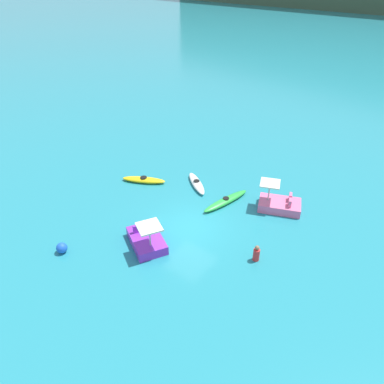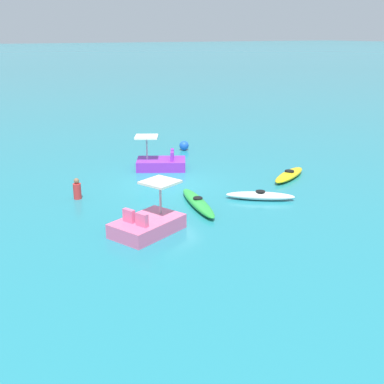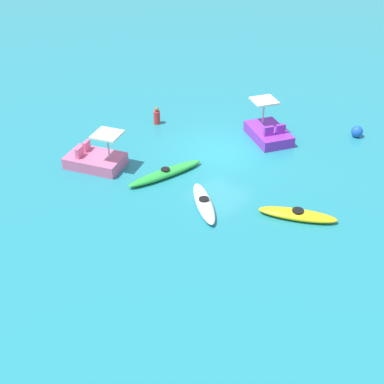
# 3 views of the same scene
# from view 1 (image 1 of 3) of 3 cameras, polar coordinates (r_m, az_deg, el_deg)

# --- Properties ---
(ground_plane) EXTENTS (600.00, 600.00, 0.00)m
(ground_plane) POSITION_cam_1_polar(r_m,az_deg,el_deg) (19.31, -0.40, -5.79)
(ground_plane) COLOR teal
(kayak_white) EXTENTS (2.62, 2.13, 0.37)m
(kayak_white) POSITION_cam_1_polar(r_m,az_deg,el_deg) (22.85, 0.75, 1.43)
(kayak_white) COLOR white
(kayak_white) RESTS_ON ground_plane
(kayak_yellow) EXTENTS (2.87, 1.98, 0.37)m
(kayak_yellow) POSITION_cam_1_polar(r_m,az_deg,el_deg) (23.44, -7.86, 1.98)
(kayak_yellow) COLOR yellow
(kayak_yellow) RESTS_ON ground_plane
(kayak_green) EXTENTS (1.28, 3.59, 0.37)m
(kayak_green) POSITION_cam_1_polar(r_m,az_deg,el_deg) (21.23, 5.53, -1.43)
(kayak_green) COLOR green
(kayak_green) RESTS_ON ground_plane
(pedal_boat_purple) EXTENTS (2.82, 2.45, 1.68)m
(pedal_boat_purple) POSITION_cam_1_polar(r_m,az_deg,el_deg) (18.16, -7.39, -7.66)
(pedal_boat_purple) COLOR purple
(pedal_boat_purple) RESTS_ON ground_plane
(pedal_boat_pink) EXTENTS (2.79, 2.31, 1.68)m
(pedal_boat_pink) POSITION_cam_1_polar(r_m,az_deg,el_deg) (21.18, 14.02, -1.89)
(pedal_boat_pink) COLOR pink
(pedal_boat_pink) RESTS_ON ground_plane
(buoy_blue) EXTENTS (0.55, 0.55, 0.55)m
(buoy_blue) POSITION_cam_1_polar(r_m,az_deg,el_deg) (18.78, -20.44, -8.52)
(buoy_blue) COLOR blue
(buoy_blue) RESTS_ON ground_plane
(person_near_shore) EXTENTS (0.44, 0.44, 0.88)m
(person_near_shore) POSITION_cam_1_polar(r_m,az_deg,el_deg) (17.42, 10.44, -9.86)
(person_near_shore) COLOR red
(person_near_shore) RESTS_ON ground_plane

